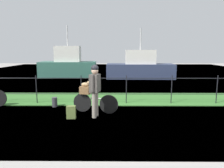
% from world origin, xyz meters
% --- Properties ---
extents(ground_plane, '(60.00, 60.00, 0.00)m').
position_xyz_m(ground_plane, '(0.00, 0.00, 0.00)').
color(ground_plane, '#9E9993').
extents(grass_strip, '(27.00, 2.40, 0.03)m').
position_xyz_m(grass_strip, '(0.00, 2.80, 0.01)').
color(grass_strip, '#38702D').
rests_on(grass_strip, ground).
extents(harbor_water, '(30.00, 30.00, 0.00)m').
position_xyz_m(harbor_water, '(0.00, 12.52, 0.00)').
color(harbor_water, '#426684').
rests_on(harbor_water, ground).
extents(iron_fence, '(18.04, 0.04, 1.15)m').
position_xyz_m(iron_fence, '(0.00, 1.97, 0.67)').
color(iron_fence, black).
rests_on(iron_fence, ground).
extents(bicycle_main, '(1.57, 0.43, 0.64)m').
position_xyz_m(bicycle_main, '(-1.15, 0.75, 0.34)').
color(bicycle_main, black).
rests_on(bicycle_main, ground).
extents(wooden_crate, '(0.39, 0.35, 0.26)m').
position_xyz_m(wooden_crate, '(-1.48, 0.84, 0.77)').
color(wooden_crate, brown).
rests_on(wooden_crate, bicycle_main).
extents(terrier_dog, '(0.32, 0.20, 0.18)m').
position_xyz_m(terrier_dog, '(-1.46, 0.83, 0.98)').
color(terrier_dog, tan).
rests_on(terrier_dog, wooden_crate).
extents(cyclist_person, '(0.35, 0.53, 1.68)m').
position_xyz_m(cyclist_person, '(-1.10, 0.28, 1.00)').
color(cyclist_person, gray).
rests_on(cyclist_person, ground).
extents(backpack_on_paving, '(0.29, 0.20, 0.40)m').
position_xyz_m(backpack_on_paving, '(-1.84, 0.11, 0.20)').
color(backpack_on_paving, olive).
rests_on(backpack_on_paving, ground).
extents(mooring_bollard, '(0.20, 0.20, 0.37)m').
position_xyz_m(mooring_bollard, '(-2.74, 1.47, 0.18)').
color(mooring_bollard, '#38383D').
rests_on(mooring_bollard, ground).
extents(moored_boat_near, '(5.19, 1.88, 3.79)m').
position_xyz_m(moored_boat_near, '(1.53, 9.95, 0.81)').
color(moored_boat_near, '#2D3856').
rests_on(moored_boat_near, ground).
extents(moored_boat_mid, '(4.54, 2.15, 4.09)m').
position_xyz_m(moored_boat_mid, '(-4.20, 10.69, 0.92)').
color(moored_boat_mid, '#336656').
rests_on(moored_boat_mid, ground).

